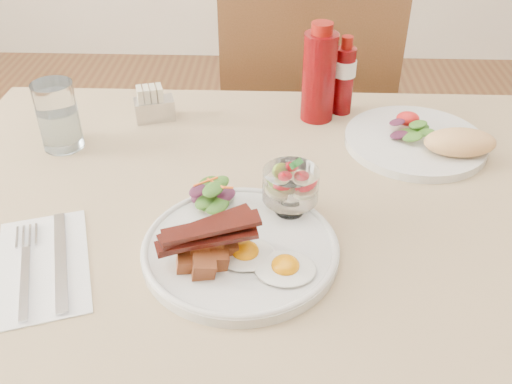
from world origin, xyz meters
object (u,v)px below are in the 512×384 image
object	(u,v)px
table	(319,258)
hot_sauce_bottle	(344,77)
ketchup_bottle	(319,75)
water_glass	(59,120)
main_plate	(240,249)
sugar_caddy	(153,106)
fruit_cup	(291,185)
second_plate	(425,140)
chair_far	(303,132)

from	to	relation	value
table	hot_sauce_bottle	size ratio (longest dim) A/B	8.38
ketchup_bottle	water_glass	bearing A→B (deg)	-164.62
main_plate	water_glass	size ratio (longest dim) A/B	2.23
hot_sauce_bottle	sugar_caddy	xyz separation A→B (m)	(-0.38, -0.05, -0.05)
hot_sauce_bottle	fruit_cup	bearing A→B (deg)	-106.82
ketchup_bottle	hot_sauce_bottle	size ratio (longest dim) A/B	1.22
fruit_cup	second_plate	distance (m)	0.34
hot_sauce_bottle	sugar_caddy	size ratio (longest dim) A/B	1.85
main_plate	ketchup_bottle	bearing A→B (deg)	72.92
second_plate	chair_far	bearing A→B (deg)	113.48
main_plate	sugar_caddy	bearing A→B (deg)	116.27
fruit_cup	water_glass	bearing A→B (deg)	153.92
ketchup_bottle	water_glass	world-z (taller)	ketchup_bottle
table	sugar_caddy	bearing A→B (deg)	136.53
chair_far	second_plate	size ratio (longest dim) A/B	3.55
main_plate	water_glass	distance (m)	0.45
main_plate	chair_far	bearing A→B (deg)	80.75
table	second_plate	world-z (taller)	second_plate
chair_far	ketchup_bottle	world-z (taller)	ketchup_bottle
hot_sauce_bottle	water_glass	world-z (taller)	hot_sauce_bottle
table	ketchup_bottle	bearing A→B (deg)	89.18
table	fruit_cup	world-z (taller)	fruit_cup
sugar_caddy	water_glass	bearing A→B (deg)	-160.32
sugar_caddy	table	bearing A→B (deg)	-60.60
fruit_cup	ketchup_bottle	bearing A→B (deg)	80.17
fruit_cup	water_glass	distance (m)	0.46
table	sugar_caddy	size ratio (longest dim) A/B	15.47
second_plate	hot_sauce_bottle	size ratio (longest dim) A/B	1.65
chair_far	second_plate	xyz separation A→B (m)	(0.20, -0.46, 0.24)
main_plate	fruit_cup	world-z (taller)	fruit_cup
table	chair_far	distance (m)	0.68
chair_far	water_glass	distance (m)	0.72
chair_far	fruit_cup	xyz separation A→B (m)	(-0.05, -0.67, 0.29)
table	water_glass	distance (m)	0.53
fruit_cup	second_plate	xyz separation A→B (m)	(0.25, 0.22, -0.05)
ketchup_bottle	sugar_caddy	bearing A→B (deg)	-176.64
chair_far	fruit_cup	world-z (taller)	chair_far
fruit_cup	hot_sauce_bottle	world-z (taller)	hot_sauce_bottle
main_plate	water_glass	bearing A→B (deg)	140.24
table	water_glass	xyz separation A→B (m)	(-0.47, 0.19, 0.14)
second_plate	hot_sauce_bottle	xyz separation A→B (m)	(-0.14, 0.14, 0.06)
main_plate	second_plate	xyz separation A→B (m)	(0.32, 0.30, 0.01)
sugar_caddy	water_glass	world-z (taller)	water_glass
main_plate	sugar_caddy	xyz separation A→B (m)	(-0.20, 0.40, 0.02)
chair_far	fruit_cup	distance (m)	0.74
chair_far	hot_sauce_bottle	distance (m)	0.44
sugar_caddy	ketchup_bottle	bearing A→B (deg)	-13.77
chair_far	water_glass	world-z (taller)	chair_far
table	ketchup_bottle	xyz separation A→B (m)	(0.00, 0.32, 0.18)
main_plate	ketchup_bottle	world-z (taller)	ketchup_bottle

